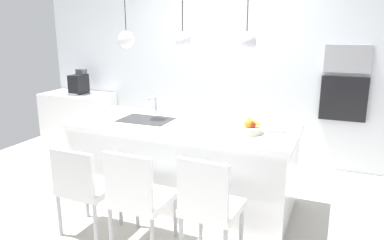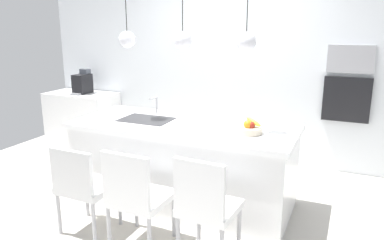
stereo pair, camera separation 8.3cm
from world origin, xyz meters
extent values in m
plane|color=#BCB7AD|center=(0.00, 0.00, 0.00)|extent=(6.60, 6.60, 0.00)
cube|color=white|center=(0.00, 1.65, 1.30)|extent=(6.00, 0.10, 2.60)
cube|color=white|center=(0.00, 0.00, 0.41)|extent=(2.26, 0.92, 0.82)
cube|color=white|center=(0.00, 0.00, 0.85)|extent=(2.32, 0.98, 0.06)
cube|color=#2D2D30|center=(-0.44, 0.00, 0.88)|extent=(0.56, 0.40, 0.02)
cylinder|color=silver|center=(-0.44, 0.24, 0.99)|extent=(0.02, 0.02, 0.22)
cylinder|color=silver|center=(-0.44, 0.16, 1.09)|extent=(0.02, 0.16, 0.02)
cylinder|color=beige|center=(0.71, -0.07, 0.91)|extent=(0.27, 0.27, 0.06)
sphere|color=#B22D1E|center=(0.74, -0.08, 0.97)|extent=(0.07, 0.07, 0.07)
sphere|color=orange|center=(0.71, -0.08, 0.97)|extent=(0.08, 0.08, 0.08)
ellipsoid|color=yellow|center=(0.75, -0.05, 0.99)|extent=(0.19, 0.12, 0.09)
cube|color=white|center=(-2.40, 1.28, 0.41)|extent=(1.10, 0.60, 0.82)
cube|color=black|center=(-2.35, 1.28, 0.97)|extent=(0.20, 0.28, 0.30)
cube|color=gray|center=(-2.35, 1.11, 0.83)|extent=(0.16, 0.08, 0.02)
cube|color=#4C515B|center=(-2.35, 1.36, 1.16)|extent=(0.14, 0.11, 0.08)
cube|color=#9E9EA3|center=(1.52, 1.58, 1.47)|extent=(0.54, 0.08, 0.34)
cube|color=black|center=(1.52, 1.58, 0.97)|extent=(0.56, 0.08, 0.56)
cube|color=silver|center=(-0.57, -0.86, 0.43)|extent=(0.47, 0.45, 0.06)
cube|color=silver|center=(-0.57, -1.06, 0.65)|extent=(0.44, 0.05, 0.38)
cylinder|color=#B2B2B7|center=(-0.36, -0.68, 0.20)|extent=(0.04, 0.04, 0.40)
cylinder|color=#B2B2B7|center=(-0.76, -0.67, 0.20)|extent=(0.04, 0.04, 0.40)
cylinder|color=#B2B2B7|center=(-0.37, -1.05, 0.20)|extent=(0.04, 0.04, 0.40)
cylinder|color=#B2B2B7|center=(-0.77, -1.04, 0.20)|extent=(0.04, 0.04, 0.40)
cube|color=white|center=(0.00, -0.86, 0.43)|extent=(0.48, 0.49, 0.06)
cube|color=white|center=(-0.01, -1.07, 0.68)|extent=(0.44, 0.06, 0.44)
cylinder|color=#B2B2B7|center=(0.21, -0.66, 0.20)|extent=(0.04, 0.04, 0.40)
cylinder|color=#B2B2B7|center=(-0.19, -0.65, 0.20)|extent=(0.04, 0.04, 0.40)
cylinder|color=#B2B2B7|center=(0.19, -1.07, 0.20)|extent=(0.04, 0.04, 0.40)
cylinder|color=#B2B2B7|center=(-0.21, -1.06, 0.20)|extent=(0.04, 0.04, 0.40)
cube|color=white|center=(0.63, -0.86, 0.47)|extent=(0.46, 0.46, 0.06)
cube|color=white|center=(0.61, -1.05, 0.71)|extent=(0.41, 0.07, 0.43)
cylinder|color=#B2B2B7|center=(0.82, -0.69, 0.22)|extent=(0.04, 0.04, 0.44)
cylinder|color=#B2B2B7|center=(0.45, -0.66, 0.22)|extent=(0.04, 0.04, 0.44)
sphere|color=silver|center=(-0.64, 0.00, 1.73)|extent=(0.18, 0.18, 0.18)
cylinder|color=black|center=(-0.64, 0.00, 2.12)|extent=(0.01, 0.01, 0.60)
sphere|color=silver|center=(0.00, 0.00, 1.73)|extent=(0.18, 0.18, 0.18)
sphere|color=silver|center=(0.64, 0.00, 1.73)|extent=(0.18, 0.18, 0.18)
camera|label=1|loc=(1.49, -3.40, 1.87)|focal=34.74mm
camera|label=2|loc=(1.57, -3.37, 1.87)|focal=34.74mm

